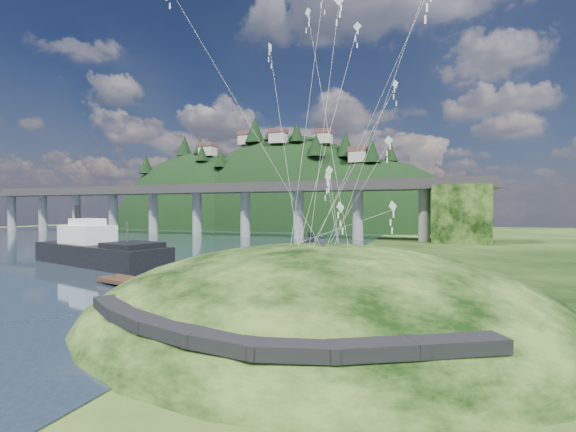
% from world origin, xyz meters
% --- Properties ---
extents(ground, '(320.00, 320.00, 0.00)m').
position_xyz_m(ground, '(0.00, 0.00, 0.00)').
color(ground, black).
rests_on(ground, ground).
extents(grass_hill, '(36.00, 32.00, 13.00)m').
position_xyz_m(grass_hill, '(8.00, 2.00, -1.50)').
color(grass_hill, black).
rests_on(grass_hill, ground).
extents(footpath, '(22.29, 5.84, 0.83)m').
position_xyz_m(footpath, '(7.46, -9.74, 2.08)').
color(footpath, black).
rests_on(footpath, ground).
extents(bridge, '(160.00, 11.00, 15.00)m').
position_xyz_m(bridge, '(-26.46, 70.07, 9.70)').
color(bridge, '#2D2B2B').
rests_on(bridge, ground).
extents(far_ridge, '(153.00, 70.00, 94.50)m').
position_xyz_m(far_ridge, '(-43.58, 122.17, -7.44)').
color(far_ridge, black).
rests_on(far_ridge, ground).
extents(work_barge, '(24.27, 11.96, 8.20)m').
position_xyz_m(work_barge, '(-27.17, 15.26, 2.05)').
color(work_barge, black).
rests_on(work_barge, ground).
extents(wooden_dock, '(15.72, 6.46, 1.12)m').
position_xyz_m(wooden_dock, '(-8.40, 3.76, 0.49)').
color(wooden_dock, '#332114').
rests_on(wooden_dock, ground).
extents(kite_flyers, '(2.59, 3.64, 1.90)m').
position_xyz_m(kite_flyers, '(6.97, 3.37, 5.86)').
color(kite_flyers, '#272A34').
rests_on(kite_flyers, ground).
extents(kite_swarm, '(18.32, 14.65, 21.63)m').
position_xyz_m(kite_swarm, '(9.22, 4.57, 17.47)').
color(kite_swarm, white).
rests_on(kite_swarm, ground).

